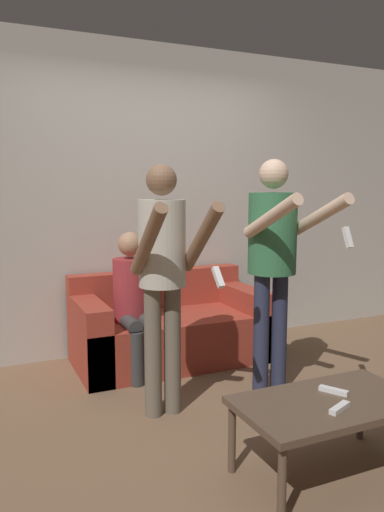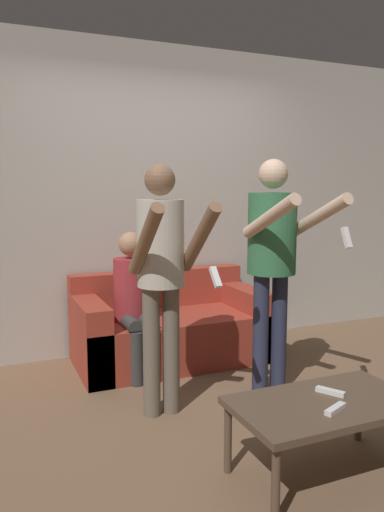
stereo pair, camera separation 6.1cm
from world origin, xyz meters
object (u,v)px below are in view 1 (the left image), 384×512
Objects in this scene: person_standing_left at (163,265)px; remote_near at (340,408)px; person_seated at (134,299)px; coffee_table at (329,408)px; person_standing_right at (274,250)px; couch at (169,330)px; remote_far at (334,391)px.

remote_near is at bearing -66.33° from person_standing_left.
coffee_table is at bearing -75.51° from person_seated.
person_standing_right reaches higher than person_seated.
person_standing_right is at bearing -66.88° from couch.
person_standing_left is 1.32m from remote_near.
person_seated is 1.84m from coffee_table.
couch is at bearing 93.07° from coffee_table.
person_standing_right is at bearing 72.87° from coffee_table.
couch is at bearing 95.60° from remote_far.
person_standing_left is 0.81m from person_standing_right.
couch is 1.93m from coffee_table.
coffee_table is at bearing 75.56° from remote_near.
person_standing_left is 0.88m from person_seated.
person_standing_left is (-0.40, -0.95, 0.72)m from couch.
person_standing_left is 10.84× the size of remote_far.
remote_near is (0.48, -1.09, -0.56)m from person_standing_left.
remote_near is 1.03× the size of remote_far.
remote_far is at bearing -84.40° from couch.
person_seated reaches higher than remote_near.
person_standing_left is at bearing -113.09° from couch.
coffee_table is (0.51, -0.98, -0.62)m from person_standing_left.
person_standing_right is (0.41, -0.95, 0.77)m from couch.
person_standing_left is at bearing 179.99° from person_standing_right.
couch is at bearing 113.12° from person_standing_right.
coffee_table is at bearing -107.13° from person_standing_right.
couch is 1.88m from remote_far.
person_seated is (-0.76, 0.79, -0.44)m from person_standing_right.
remote_far is (0.54, -1.71, -0.18)m from person_seated.
person_standing_left reaches higher than coffee_table.
coffee_table is (0.10, -1.93, 0.10)m from couch.
person_seated is at bearing 86.32° from person_standing_left.
couch is 10.30× the size of remote_near.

